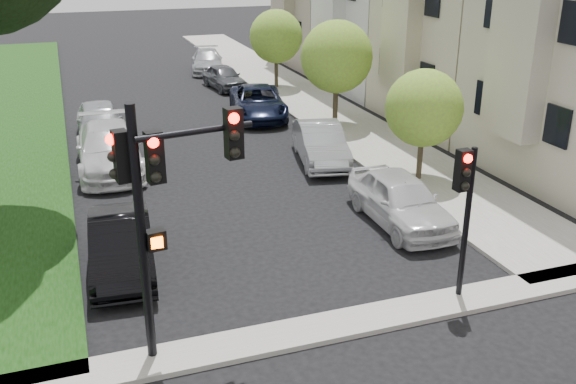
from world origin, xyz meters
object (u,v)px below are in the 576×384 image
object	(u,v)px
traffic_signal_secondary	(465,197)
car_parked_6	(109,148)
traffic_signal_main	(160,188)
car_parked_2	(258,102)
small_tree_c	(276,36)
car_parked_0	(400,199)
car_parked_4	(207,61)
car_parked_3	(224,77)
car_parked_7	(99,121)
small_tree_a	(424,108)
car_parked_1	(321,144)
car_parked_5	(121,245)
small_tree_b	(337,57)

from	to	relation	value
traffic_signal_secondary	car_parked_6	bearing A→B (deg)	119.40
traffic_signal_main	car_parked_2	world-z (taller)	traffic_signal_main
small_tree_c	car_parked_0	xyz separation A→B (m)	(-2.30, -18.24, -2.09)
traffic_signal_main	car_parked_6	world-z (taller)	traffic_signal_main
traffic_signal_secondary	car_parked_2	xyz separation A→B (m)	(0.44, 16.96, -1.82)
car_parked_4	car_parked_3	bearing A→B (deg)	-80.57
car_parked_7	car_parked_3	bearing A→B (deg)	47.45
small_tree_c	car_parked_4	xyz separation A→B (m)	(-2.50, 6.08, -2.17)
traffic_signal_main	car_parked_2	xyz separation A→B (m)	(6.89, 16.92, -2.83)
car_parked_3	car_parked_4	xyz separation A→B (m)	(0.19, 5.10, 0.02)
small_tree_a	car_parked_1	distance (m)	4.24
small_tree_c	car_parked_0	distance (m)	18.50
traffic_signal_main	car_parked_3	world-z (taller)	traffic_signal_main
car_parked_1	car_parked_5	bearing A→B (deg)	-130.38
traffic_signal_main	car_parked_1	world-z (taller)	traffic_signal_main
small_tree_a	car_parked_4	xyz separation A→B (m)	(-2.50, 21.45, -1.89)
small_tree_a	car_parked_7	bearing A→B (deg)	138.31
small_tree_b	traffic_signal_main	world-z (taller)	traffic_signal_main
small_tree_c	car_parked_1	distance (m)	12.81
small_tree_a	small_tree_b	distance (m)	7.23
traffic_signal_secondary	car_parked_1	distance (m)	10.22
car_parked_5	car_parked_6	distance (m)	7.83
car_parked_1	car_parked_2	bearing A→B (deg)	104.06
small_tree_a	traffic_signal_main	bearing A→B (deg)	-143.83
small_tree_a	small_tree_c	xyz separation A→B (m)	(0.00, 15.37, 0.28)
car_parked_2	car_parked_7	size ratio (longest dim) A/B	1.15
car_parked_4	car_parked_6	bearing A→B (deg)	-101.91
small_tree_a	small_tree_b	size ratio (longest dim) A/B	0.83
small_tree_a	traffic_signal_secondary	size ratio (longest dim) A/B	1.06
car_parked_2	car_parked_4	xyz separation A→B (m)	(0.21, 11.55, -0.05)
small_tree_a	car_parked_5	world-z (taller)	small_tree_a
car_parked_6	traffic_signal_secondary	bearing A→B (deg)	-59.04
car_parked_2	car_parked_7	bearing A→B (deg)	-160.07
car_parked_5	car_parked_4	bearing A→B (deg)	76.88
small_tree_b	car_parked_5	size ratio (longest dim) A/B	1.09
small_tree_c	traffic_signal_secondary	bearing A→B (deg)	-98.00
car_parked_2	small_tree_b	bearing A→B (deg)	-33.97
car_parked_5	car_parked_6	xyz separation A→B (m)	(0.38, 7.82, 0.09)
car_parked_5	car_parked_7	distance (m)	11.88
traffic_signal_secondary	car_parked_5	distance (m)	8.25
small_tree_a	traffic_signal_secondary	bearing A→B (deg)	-114.07
small_tree_a	traffic_signal_secondary	distance (m)	7.73
small_tree_b	car_parked_3	distance (m)	9.83
car_parked_3	car_parked_5	distance (m)	20.85
car_parked_0	traffic_signal_main	bearing A→B (deg)	-149.28
car_parked_0	car_parked_3	xyz separation A→B (m)	(-0.39, 19.22, -0.10)
small_tree_b	car_parked_6	world-z (taller)	small_tree_b
car_parked_0	car_parked_4	size ratio (longest dim) A/B	0.96
small_tree_b	car_parked_6	xyz separation A→B (m)	(-9.78, -2.50, -2.28)
car_parked_0	small_tree_b	bearing A→B (deg)	78.29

